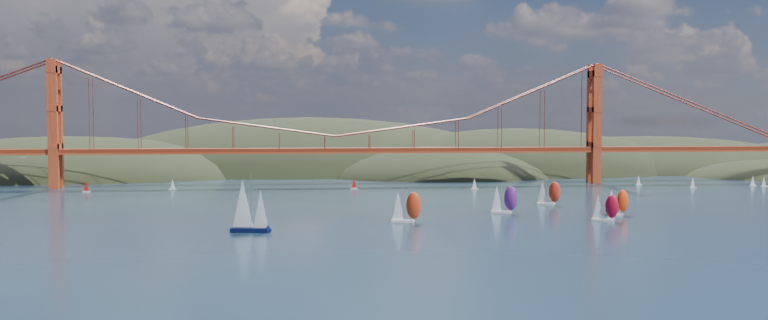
{
  "coord_description": "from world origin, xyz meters",
  "views": [
    {
      "loc": [
        -16.96,
        -153.79,
        28.59
      ],
      "look_at": [
        11.23,
        90.0,
        15.93
      ],
      "focal_mm": 35.0,
      "sensor_mm": 36.0,
      "label": 1
    }
  ],
  "objects_px": {
    "racer_1": "(605,207)",
    "racer_rwb": "(503,199)",
    "racer_3": "(548,192)",
    "sloop_navy": "(248,206)",
    "racer_2": "(617,202)",
    "racer_0": "(405,206)"
  },
  "relations": [
    {
      "from": "racer_1",
      "to": "racer_rwb",
      "type": "relative_size",
      "value": 0.89
    },
    {
      "from": "racer_1",
      "to": "racer_3",
      "type": "relative_size",
      "value": 0.94
    },
    {
      "from": "sloop_navy",
      "to": "racer_1",
      "type": "xyz_separation_m",
      "value": [
        100.26,
        10.01,
        -2.61
      ]
    },
    {
      "from": "racer_2",
      "to": "racer_1",
      "type": "bearing_deg",
      "value": -135.81
    },
    {
      "from": "racer_1",
      "to": "racer_rwb",
      "type": "distance_m",
      "value": 31.8
    },
    {
      "from": "racer_1",
      "to": "racer_2",
      "type": "distance_m",
      "value": 15.36
    },
    {
      "from": "sloop_navy",
      "to": "racer_rwb",
      "type": "height_order",
      "value": "sloop_navy"
    },
    {
      "from": "racer_0",
      "to": "racer_3",
      "type": "height_order",
      "value": "racer_0"
    },
    {
      "from": "racer_0",
      "to": "racer_rwb",
      "type": "relative_size",
      "value": 1.01
    },
    {
      "from": "sloop_navy",
      "to": "racer_2",
      "type": "bearing_deg",
      "value": 21.51
    },
    {
      "from": "sloop_navy",
      "to": "racer_2",
      "type": "height_order",
      "value": "sloop_navy"
    },
    {
      "from": "racer_1",
      "to": "racer_2",
      "type": "xyz_separation_m",
      "value": [
        9.13,
        12.35,
        0.08
      ]
    },
    {
      "from": "racer_0",
      "to": "racer_3",
      "type": "relative_size",
      "value": 1.07
    },
    {
      "from": "sloop_navy",
      "to": "racer_1",
      "type": "relative_size",
      "value": 1.75
    },
    {
      "from": "sloop_navy",
      "to": "racer_1",
      "type": "height_order",
      "value": "sloop_navy"
    },
    {
      "from": "racer_rwb",
      "to": "racer_3",
      "type": "bearing_deg",
      "value": 51.78
    },
    {
      "from": "racer_3",
      "to": "racer_rwb",
      "type": "xyz_separation_m",
      "value": [
        -21.85,
        -21.68,
        0.25
      ]
    },
    {
      "from": "racer_1",
      "to": "racer_0",
      "type": "bearing_deg",
      "value": -169.49
    },
    {
      "from": "racer_3",
      "to": "racer_rwb",
      "type": "distance_m",
      "value": 30.78
    },
    {
      "from": "sloop_navy",
      "to": "racer_0",
      "type": "distance_m",
      "value": 45.28
    },
    {
      "from": "sloop_navy",
      "to": "racer_3",
      "type": "relative_size",
      "value": 1.66
    },
    {
      "from": "racer_1",
      "to": "racer_2",
      "type": "relative_size",
      "value": 0.98
    }
  ]
}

